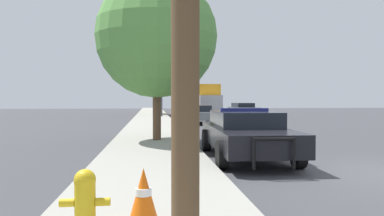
{
  "coord_description": "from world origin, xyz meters",
  "views": [
    {
      "loc": [
        -5.1,
        -8.04,
        1.71
      ],
      "look_at": [
        -2.09,
        19.97,
        0.98
      ],
      "focal_mm": 35.0,
      "sensor_mm": 36.0,
      "label": 1
    }
  ],
  "objects_px": {
    "traffic_light": "(178,71)",
    "police_car": "(246,133)",
    "car_background_midblock": "(198,114)",
    "traffic_cone": "(144,194)",
    "fire_hydrant": "(85,199)",
    "tree_sidewalk_near": "(157,37)",
    "car_background_oncoming": "(243,110)",
    "car_background_distant": "(204,105)",
    "box_truck": "(209,98)",
    "tree_sidewalk_far": "(160,58)"
  },
  "relations": [
    {
      "from": "car_background_midblock",
      "to": "traffic_cone",
      "type": "relative_size",
      "value": 6.65
    },
    {
      "from": "car_background_midblock",
      "to": "traffic_cone",
      "type": "distance_m",
      "value": 20.5
    },
    {
      "from": "fire_hydrant",
      "to": "car_background_distant",
      "type": "xyz_separation_m",
      "value": [
        8.09,
        47.55,
        0.19
      ]
    },
    {
      "from": "traffic_light",
      "to": "tree_sidewalk_near",
      "type": "bearing_deg",
      "value": -96.36
    },
    {
      "from": "car_background_midblock",
      "to": "tree_sidewalk_far",
      "type": "xyz_separation_m",
      "value": [
        -2.27,
        13.72,
        5.21
      ]
    },
    {
      "from": "traffic_light",
      "to": "box_truck",
      "type": "relative_size",
      "value": 0.78
    },
    {
      "from": "fire_hydrant",
      "to": "traffic_cone",
      "type": "distance_m",
      "value": 0.75
    },
    {
      "from": "tree_sidewalk_far",
      "to": "traffic_cone",
      "type": "distance_m",
      "value": 34.4
    },
    {
      "from": "car_background_midblock",
      "to": "car_background_distant",
      "type": "bearing_deg",
      "value": 82.17
    },
    {
      "from": "car_background_oncoming",
      "to": "police_car",
      "type": "bearing_deg",
      "value": 72.41
    },
    {
      "from": "car_background_distant",
      "to": "tree_sidewalk_far",
      "type": "xyz_separation_m",
      "value": [
        -6.44,
        -13.26,
        5.17
      ]
    },
    {
      "from": "car_background_oncoming",
      "to": "box_truck",
      "type": "bearing_deg",
      "value": -88.51
    },
    {
      "from": "traffic_light",
      "to": "police_car",
      "type": "bearing_deg",
      "value": -88.98
    },
    {
      "from": "fire_hydrant",
      "to": "car_background_midblock",
      "type": "height_order",
      "value": "car_background_midblock"
    },
    {
      "from": "traffic_light",
      "to": "tree_sidewalk_near",
      "type": "relative_size",
      "value": 0.91
    },
    {
      "from": "tree_sidewalk_near",
      "to": "tree_sidewalk_far",
      "type": "xyz_separation_m",
      "value": [
        0.68,
        24.51,
        1.86
      ]
    },
    {
      "from": "police_car",
      "to": "car_background_oncoming",
      "type": "distance_m",
      "value": 21.49
    },
    {
      "from": "police_car",
      "to": "car_background_midblock",
      "type": "height_order",
      "value": "police_car"
    },
    {
      "from": "car_background_distant",
      "to": "police_car",
      "type": "bearing_deg",
      "value": -93.82
    },
    {
      "from": "tree_sidewalk_far",
      "to": "traffic_cone",
      "type": "xyz_separation_m",
      "value": [
        -0.98,
        -33.96,
        -5.41
      ]
    },
    {
      "from": "police_car",
      "to": "traffic_cone",
      "type": "xyz_separation_m",
      "value": [
        -2.77,
        -5.6,
        -0.26
      ]
    },
    {
      "from": "police_car",
      "to": "traffic_cone",
      "type": "bearing_deg",
      "value": 65.26
    },
    {
      "from": "fire_hydrant",
      "to": "car_background_distant",
      "type": "relative_size",
      "value": 0.16
    },
    {
      "from": "police_car",
      "to": "traffic_cone",
      "type": "relative_size",
      "value": 7.71
    },
    {
      "from": "car_background_distant",
      "to": "traffic_cone",
      "type": "distance_m",
      "value": 47.8
    },
    {
      "from": "traffic_light",
      "to": "tree_sidewalk_far",
      "type": "bearing_deg",
      "value": 103.34
    },
    {
      "from": "car_background_oncoming",
      "to": "traffic_cone",
      "type": "distance_m",
      "value": 27.63
    },
    {
      "from": "car_background_midblock",
      "to": "tree_sidewalk_near",
      "type": "relative_size",
      "value": 0.74
    },
    {
      "from": "police_car",
      "to": "box_truck",
      "type": "relative_size",
      "value": 0.73
    },
    {
      "from": "fire_hydrant",
      "to": "traffic_cone",
      "type": "xyz_separation_m",
      "value": [
        0.68,
        0.32,
        -0.05
      ]
    },
    {
      "from": "fire_hydrant",
      "to": "car_background_oncoming",
      "type": "distance_m",
      "value": 28.14
    },
    {
      "from": "traffic_light",
      "to": "car_background_midblock",
      "type": "bearing_deg",
      "value": -83.64
    },
    {
      "from": "fire_hydrant",
      "to": "tree_sidewalk_near",
      "type": "xyz_separation_m",
      "value": [
        0.98,
        9.77,
        3.5
      ]
    },
    {
      "from": "fire_hydrant",
      "to": "traffic_cone",
      "type": "relative_size",
      "value": 1.09
    },
    {
      "from": "traffic_light",
      "to": "car_background_oncoming",
      "type": "bearing_deg",
      "value": -16.13
    },
    {
      "from": "fire_hydrant",
      "to": "car_background_midblock",
      "type": "relative_size",
      "value": 0.16
    },
    {
      "from": "car_background_oncoming",
      "to": "fire_hydrant",
      "type": "bearing_deg",
      "value": 68.46
    },
    {
      "from": "car_background_distant",
      "to": "tree_sidewalk_far",
      "type": "distance_m",
      "value": 15.62
    },
    {
      "from": "car_background_distant",
      "to": "traffic_cone",
      "type": "height_order",
      "value": "car_background_distant"
    },
    {
      "from": "traffic_light",
      "to": "traffic_cone",
      "type": "relative_size",
      "value": 8.26
    },
    {
      "from": "police_car",
      "to": "traffic_cone",
      "type": "distance_m",
      "value": 6.26
    },
    {
      "from": "traffic_light",
      "to": "car_background_midblock",
      "type": "distance_m",
      "value": 8.6
    },
    {
      "from": "car_background_midblock",
      "to": "tree_sidewalk_near",
      "type": "bearing_deg",
      "value": -104.33
    },
    {
      "from": "police_car",
      "to": "tree_sidewalk_far",
      "type": "distance_m",
      "value": 28.88
    },
    {
      "from": "car_background_oncoming",
      "to": "tree_sidewalk_near",
      "type": "height_order",
      "value": "tree_sidewalk_near"
    },
    {
      "from": "traffic_light",
      "to": "box_truck",
      "type": "distance_m",
      "value": 11.79
    },
    {
      "from": "fire_hydrant",
      "to": "traffic_light",
      "type": "height_order",
      "value": "traffic_light"
    },
    {
      "from": "tree_sidewalk_near",
      "to": "tree_sidewalk_far",
      "type": "height_order",
      "value": "tree_sidewalk_far"
    },
    {
      "from": "police_car",
      "to": "car_background_oncoming",
      "type": "xyz_separation_m",
      "value": [
        5.13,
        20.87,
        -0.02
      ]
    },
    {
      "from": "fire_hydrant",
      "to": "box_truck",
      "type": "height_order",
      "value": "box_truck"
    }
  ]
}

